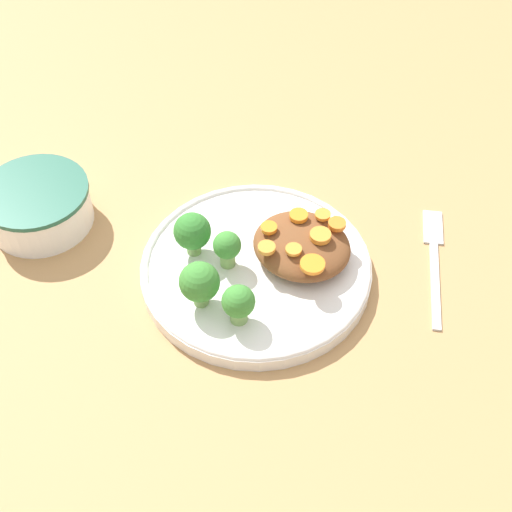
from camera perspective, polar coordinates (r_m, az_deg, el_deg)
name	(u,v)px	position (r m, az deg, el deg)	size (l,w,h in m)	color
ground_plane	(256,274)	(0.84, 0.00, -1.46)	(4.00, 4.00, 0.00)	tan
plate	(256,268)	(0.83, 0.00, -0.94)	(0.27, 0.27, 0.02)	white
dip_bowl	(38,204)	(0.92, -17.07, 4.03)	(0.13, 0.13, 0.05)	white
stew_mound	(302,246)	(0.83, 3.68, 0.83)	(0.11, 0.12, 0.04)	brown
broccoli_floret_0	(200,283)	(0.77, -4.54, -2.15)	(0.05, 0.05, 0.06)	#759E51
broccoli_floret_1	(192,232)	(0.82, -5.12, 1.91)	(0.04, 0.04, 0.06)	#7FA85B
broccoli_floret_2	(238,303)	(0.76, -1.41, -3.79)	(0.04, 0.04, 0.05)	#759E51
broccoli_floret_3	(227,247)	(0.81, -2.32, 0.70)	(0.03, 0.03, 0.05)	#7FA85B
carrot_slice_0	(299,216)	(0.83, 3.43, 3.24)	(0.02, 0.02, 0.01)	orange
carrot_slice_1	(312,264)	(0.78, 4.54, -0.67)	(0.03, 0.03, 0.00)	orange
carrot_slice_2	(337,224)	(0.83, 6.50, 2.56)	(0.02, 0.02, 0.01)	orange
carrot_slice_3	(320,236)	(0.81, 5.17, 1.63)	(0.02, 0.02, 0.01)	orange
carrot_slice_4	(294,249)	(0.80, 3.03, 0.53)	(0.02, 0.02, 0.00)	orange
carrot_slice_5	(265,226)	(0.82, 0.76, 2.41)	(0.02, 0.02, 0.00)	orange
carrot_slice_6	(269,245)	(0.80, 1.03, 0.88)	(0.02, 0.02, 0.01)	orange
carrot_slice_7	(323,215)	(0.84, 5.36, 3.31)	(0.02, 0.02, 0.00)	orange
fork	(434,254)	(0.89, 14.06, 0.17)	(0.18, 0.09, 0.01)	silver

